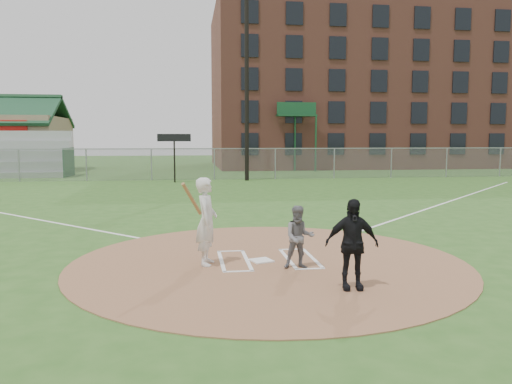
{
  "coord_description": "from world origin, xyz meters",
  "views": [
    {
      "loc": [
        -1.68,
        -10.32,
        2.63
      ],
      "look_at": [
        0.0,
        2.0,
        1.3
      ],
      "focal_mm": 35.0,
      "sensor_mm": 36.0,
      "label": 1
    }
  ],
  "objects": [
    {
      "name": "ground",
      "position": [
        0.0,
        0.0,
        0.0
      ],
      "size": [
        140.0,
        140.0,
        0.0
      ],
      "primitive_type": "plane",
      "color": "#2E5A1F",
      "rests_on": "ground"
    },
    {
      "name": "dirt_circle",
      "position": [
        0.0,
        0.0,
        0.01
      ],
      "size": [
        8.4,
        8.4,
        0.02
      ],
      "primitive_type": "cylinder",
      "color": "#9A6948",
      "rests_on": "ground"
    },
    {
      "name": "home_plate",
      "position": [
        -0.15,
        0.02,
        0.03
      ],
      "size": [
        0.54,
        0.54,
        0.03
      ],
      "primitive_type": "cube",
      "rotation": [
        0.0,
        0.0,
        0.33
      ],
      "color": "white",
      "rests_on": "dirt_circle"
    },
    {
      "name": "foul_line_first",
      "position": [
        9.0,
        9.0,
        0.01
      ],
      "size": [
        17.04,
        17.04,
        0.01
      ],
      "primitive_type": "cube",
      "rotation": [
        0.0,
        0.0,
        -0.79
      ],
      "color": "white",
      "rests_on": "ground"
    },
    {
      "name": "catcher",
      "position": [
        0.52,
        -0.66,
        0.66
      ],
      "size": [
        0.65,
        0.52,
        1.28
      ],
      "primitive_type": "imported",
      "rotation": [
        0.0,
        0.0,
        -0.07
      ],
      "color": "slate",
      "rests_on": "dirt_circle"
    },
    {
      "name": "umpire",
      "position": [
        1.11,
        -2.13,
        0.81
      ],
      "size": [
        0.96,
        0.46,
        1.59
      ],
      "primitive_type": "imported",
      "rotation": [
        0.0,
        0.0,
        -0.08
      ],
      "color": "black",
      "rests_on": "dirt_circle"
    },
    {
      "name": "batters_boxes",
      "position": [
        0.0,
        0.15,
        0.03
      ],
      "size": [
        2.08,
        1.88,
        0.01
      ],
      "color": "white",
      "rests_on": "dirt_circle"
    },
    {
      "name": "batter_at_plate",
      "position": [
        -1.32,
        -0.09,
        0.93
      ],
      "size": [
        0.78,
        1.02,
        1.82
      ],
      "color": "silver",
      "rests_on": "dirt_circle"
    },
    {
      "name": "outfield_fence",
      "position": [
        0.0,
        22.0,
        1.02
      ],
      "size": [
        56.08,
        0.08,
        2.03
      ],
      "color": "slate",
      "rests_on": "ground"
    },
    {
      "name": "bleachers",
      "position": [
        -13.0,
        26.2,
        1.59
      ],
      "size": [
        6.08,
        3.2,
        3.2
      ],
      "color": "#B7BABF",
      "rests_on": "ground"
    },
    {
      "name": "brick_warehouse",
      "position": [
        16.0,
        37.96,
        7.5
      ],
      "size": [
        30.0,
        17.17,
        15.0
      ],
      "color": "brown",
      "rests_on": "ground"
    },
    {
      "name": "light_pole",
      "position": [
        2.0,
        21.0,
        6.61
      ],
      "size": [
        1.2,
        0.3,
        12.22
      ],
      "color": "black",
      "rests_on": "ground"
    },
    {
      "name": "scoreboard_sign",
      "position": [
        -2.5,
        20.2,
        2.39
      ],
      "size": [
        2.0,
        0.1,
        2.93
      ],
      "color": "black",
      "rests_on": "ground"
    }
  ]
}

